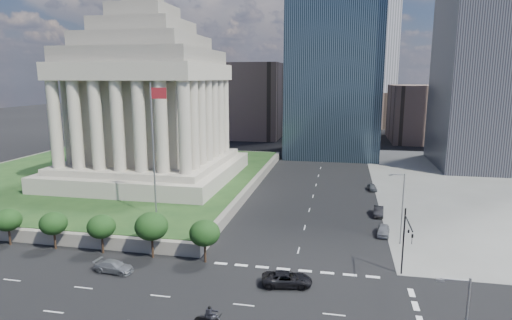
% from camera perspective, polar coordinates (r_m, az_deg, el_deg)
% --- Properties ---
extents(ground, '(500.00, 500.00, 0.00)m').
position_cam_1_polar(ground, '(135.54, 9.20, 1.19)').
color(ground, black).
rests_on(ground, ground).
extents(plaza_terrace, '(66.00, 70.00, 1.80)m').
position_cam_1_polar(plaza_terrace, '(99.81, -18.97, -2.23)').
color(plaza_terrace, '#605C52').
rests_on(plaza_terrace, ground).
extents(plaza_lawn, '(64.00, 68.00, 0.10)m').
position_cam_1_polar(plaza_lawn, '(99.61, -19.01, -1.70)').
color(plaza_lawn, '#1A3716').
rests_on(plaza_lawn, plaza_terrace).
extents(war_memorial, '(34.00, 34.00, 39.00)m').
position_cam_1_polar(war_memorial, '(90.46, -14.32, 9.84)').
color(war_memorial, '#ACA190').
rests_on(war_memorial, plaza_lawn).
extents(flagpole, '(2.52, 0.24, 20.00)m').
position_cam_1_polar(flagpole, '(64.25, -13.44, 2.15)').
color(flagpole, slate).
rests_on(flagpole, plaza_lawn).
extents(tree_row, '(53.00, 4.00, 6.00)m').
position_cam_1_polar(tree_row, '(65.53, -27.83, -7.76)').
color(tree_row, black).
rests_on(tree_row, ground).
extents(midrise_glass, '(26.00, 26.00, 60.00)m').
position_cam_1_polar(midrise_glass, '(128.80, 10.43, 14.05)').
color(midrise_glass, black).
rests_on(midrise_glass, ground).
extents(building_filler_ne, '(20.00, 30.00, 20.00)m').
position_cam_1_polar(building_filler_ne, '(166.21, 20.91, 5.86)').
color(building_filler_ne, brown).
rests_on(building_filler_ne, ground).
extents(building_filler_nw, '(24.00, 30.00, 28.00)m').
position_cam_1_polar(building_filler_nw, '(167.50, -0.60, 7.98)').
color(building_filler_nw, brown).
rests_on(building_filler_nw, ground).
extents(traffic_signal_ne, '(0.30, 5.74, 8.00)m').
position_cam_1_polar(traffic_signal_ne, '(50.85, 19.40, -9.64)').
color(traffic_signal_ne, black).
rests_on(traffic_signal_ne, ground).
extents(street_lamp_north, '(2.13, 0.22, 10.00)m').
position_cam_1_polar(street_lamp_north, '(61.48, 18.81, -5.64)').
color(street_lamp_north, slate).
rests_on(street_lamp_north, ground).
extents(pickup_truck, '(5.93, 3.48, 1.55)m').
position_cam_1_polar(pickup_truck, '(48.95, 4.15, -15.55)').
color(pickup_truck, black).
rests_on(pickup_truck, ground).
extents(suv_grey, '(2.39, 4.92, 1.38)m').
position_cam_1_polar(suv_grey, '(54.53, -18.41, -13.33)').
color(suv_grey, slate).
rests_on(suv_grey, ground).
extents(parked_sedan_near, '(2.24, 4.45, 1.46)m').
position_cam_1_polar(parked_sedan_near, '(65.71, 16.61, -8.97)').
color(parked_sedan_near, gray).
rests_on(parked_sedan_near, ground).
extents(parked_sedan_mid, '(1.90, 4.60, 1.48)m').
position_cam_1_polar(parked_sedan_mid, '(74.32, 16.02, -6.60)').
color(parked_sedan_mid, black).
rests_on(parked_sedan_mid, ground).
extents(parked_sedan_far, '(4.00, 1.99, 1.31)m').
position_cam_1_polar(parked_sedan_far, '(90.23, 15.25, -3.54)').
color(parked_sedan_far, '#505457').
rests_on(parked_sedan_far, ground).
extents(motorcycle_trail, '(2.90, 1.02, 2.12)m').
position_cam_1_polar(motorcycle_trail, '(41.94, -6.35, -20.00)').
color(motorcycle_trail, black).
rests_on(motorcycle_trail, ground).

